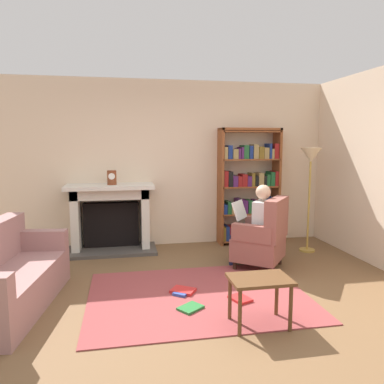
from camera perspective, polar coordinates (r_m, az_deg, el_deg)
The scene contains 13 objects.
ground at distance 3.99m, azimuth 1.84°, elevation -17.48°, with size 14.00×14.00×0.00m, color brown.
back_wall at distance 6.14m, azimuth -3.25°, elevation 4.39°, with size 5.60×0.10×2.70m, color beige.
side_wall_right at distance 5.90m, azimuth 25.11°, elevation 3.56°, with size 0.10×5.20×2.70m, color beige.
area_rug at distance 4.26m, azimuth 0.94°, elevation -15.73°, with size 2.40×1.80×0.01m, color brown.
fireplace at distance 5.94m, azimuth -12.41°, elevation -3.54°, with size 1.37×0.64×1.06m.
mantel_clock at distance 5.75m, azimuth -12.29°, elevation 2.19°, with size 0.14×0.14×0.22m.
bookshelf at distance 6.26m, azimuth 8.80°, elevation 0.60°, with size 1.02×0.32×1.93m.
armchair_reading at distance 5.11m, azimuth 10.96°, elevation -6.90°, with size 0.88×0.89×0.97m.
seated_reader at distance 5.10m, azimuth 9.75°, elevation -4.63°, with size 0.59×0.57×1.14m.
sofa_floral at distance 4.30m, azimuth -26.96°, elevation -11.87°, with size 0.95×1.78×0.85m.
side_table at distance 3.56m, azimuth 10.43°, elevation -14.02°, with size 0.56×0.39×0.46m.
scattered_books at distance 4.19m, azimuth 0.95°, elevation -15.83°, with size 0.85×0.74×0.03m.
floor_lamp at distance 5.94m, azimuth 17.85°, elevation 4.13°, with size 0.32×0.32×1.62m.
Camera 1 is at (-0.79, -3.53, 1.69)m, focal length 34.50 mm.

